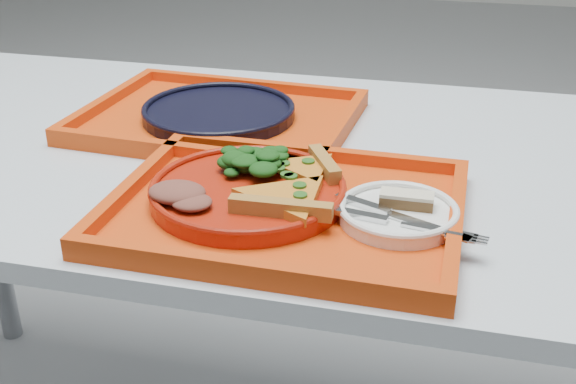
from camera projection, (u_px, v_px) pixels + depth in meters
The scene contains 13 objects.
table at pixel (219, 186), 1.20m from camera, with size 1.60×0.80×0.75m.
tray_main at pixel (286, 212), 0.94m from camera, with size 0.45×0.35×0.01m, color #C6390A.
tray_far at pixel (219, 121), 1.24m from camera, with size 0.45×0.35×0.01m, color #C6390A.
dinner_plate at pixel (248, 194), 0.96m from camera, with size 0.26×0.26×0.02m, color #9A1B0A.
side_plate at pixel (398, 216), 0.91m from camera, with size 0.15×0.15×0.01m, color white.
navy_plate at pixel (219, 113), 1.24m from camera, with size 0.26×0.26×0.02m, color black.
pizza_slice_a at pixel (287, 195), 0.91m from camera, with size 0.15×0.13×0.02m, color gold, non-canonical shape.
pizza_slice_b at pixel (305, 166), 0.99m from camera, with size 0.11×0.10×0.02m, color gold, non-canonical shape.
salad_heap at pixel (246, 157), 0.99m from camera, with size 0.09×0.08×0.04m, color black.
meat_portion at pixel (177, 192), 0.92m from camera, with size 0.07×0.06×0.02m, color brown.
dessert_bar at pixel (407, 200), 0.91m from camera, with size 0.07×0.03×0.02m.
knife at pixel (400, 216), 0.88m from camera, with size 0.18×0.02×0.01m, color silver.
fork at pixel (400, 223), 0.87m from camera, with size 0.18×0.02×0.01m, color silver.
Camera 1 is at (0.37, -1.02, 1.20)m, focal length 45.00 mm.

